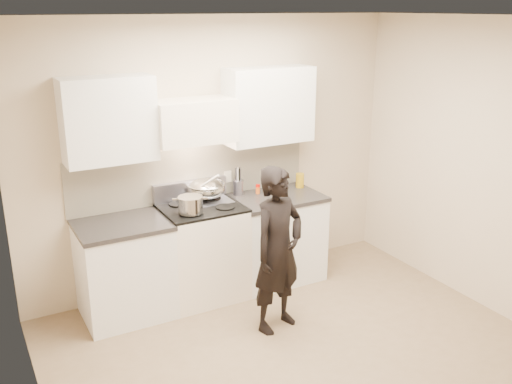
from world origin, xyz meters
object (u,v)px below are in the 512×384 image
wok (206,189)px  person (278,250)px  utensil_crock (238,186)px  counter_right (275,237)px  stove (203,251)px

wok → person: bearing=-77.0°
utensil_crock → person: person is taller
utensil_crock → counter_right: bearing=-34.5°
stove → wok: (0.12, 0.14, 0.59)m
utensil_crock → wok: bearing=-168.9°
wok → person: size_ratio=0.31×
wok → utensil_crock: wok is taller
counter_right → person: (-0.48, -0.86, 0.29)m
counter_right → utensil_crock: 0.67m
wok → stove: bearing=-129.2°
wok → utensil_crock: size_ratio=1.64×
stove → wok: bearing=50.8°
stove → person: person is taller
stove → utensil_crock: bearing=23.5°
stove → person: 0.97m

